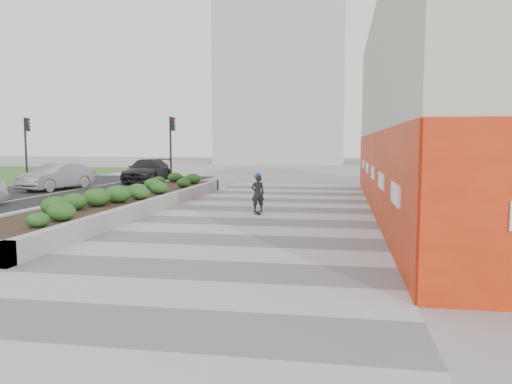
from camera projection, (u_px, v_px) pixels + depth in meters
ground at (219, 255)px, 11.61m from camera, size 160.00×160.00×0.00m
walkway at (244, 233)px, 14.55m from camera, size 8.00×36.00×0.01m
building at (455, 107)px, 18.86m from camera, size 6.04×24.08×8.00m
planter at (125, 200)px, 19.36m from camera, size 3.00×18.00×0.90m
traffic_signal_near at (172, 141)px, 29.72m from camera, size 0.33×0.28×4.20m
traffic_signal_far at (27, 141)px, 30.78m from camera, size 0.33×0.28×4.20m
distant_bldg_north_l at (282, 87)px, 65.44m from camera, size 16.00×12.00×20.00m
distant_bldg_north_r at (435, 73)px, 66.80m from camera, size 14.00×10.00×24.00m
manhole_cover at (261, 233)px, 14.47m from camera, size 0.44×0.44×0.01m
skateboarder at (258, 193)px, 18.34m from camera, size 0.59×0.75×1.53m
car_silver at (57, 177)px, 28.01m from camera, size 2.53×4.77×1.50m
car_dark at (147, 171)px, 33.54m from camera, size 2.57×5.50×1.55m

